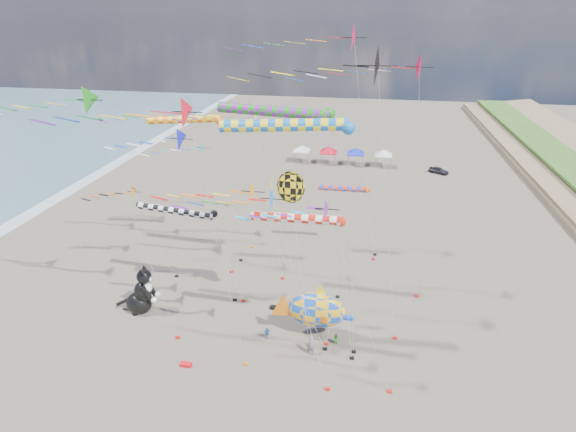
# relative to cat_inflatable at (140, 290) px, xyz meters

# --- Properties ---
(delta_kite_0) EXTENTS (13.48, 3.10, 24.21)m
(delta_kite_0) POSITION_rel_cat_inflatable_xyz_m (20.00, 0.22, 19.97)
(delta_kite_0) COLOR black
(delta_kite_0) RESTS_ON ground
(delta_kite_1) EXTENTS (12.95, 2.47, 23.29)m
(delta_kite_1) POSITION_rel_cat_inflatable_xyz_m (21.92, 7.09, 19.28)
(delta_kite_1) COLOR red
(delta_kite_1) RESTS_ON ground
(delta_kite_2) EXTENTS (9.31, 1.70, 15.81)m
(delta_kite_2) POSITION_rel_cat_inflatable_xyz_m (18.20, -6.00, 12.10)
(delta_kite_2) COLOR #852393
(delta_kite_2) RESTS_ON ground
(delta_kite_3) EXTENTS (11.62, 1.79, 13.12)m
(delta_kite_3) POSITION_rel_cat_inflatable_xyz_m (1.37, 14.07, 9.36)
(delta_kite_3) COLOR #19A4BD
(delta_kite_3) RESTS_ON ground
(delta_kite_4) EXTENTS (10.46, 1.97, 15.78)m
(delta_kite_4) POSITION_rel_cat_inflatable_xyz_m (13.67, -6.58, 11.98)
(delta_kite_4) COLOR blue
(delta_kite_4) RESTS_ON ground
(delta_kite_5) EXTENTS (8.94, 1.57, 10.62)m
(delta_kite_5) POSITION_rel_cat_inflatable_xyz_m (-3.83, 6.30, 6.95)
(delta_kite_5) COLOR orange
(delta_kite_5) RESTS_ON ground
(delta_kite_6) EXTENTS (12.20, 2.09, 21.67)m
(delta_kite_6) POSITION_rel_cat_inflatable_xyz_m (-0.29, -3.05, 17.80)
(delta_kite_6) COLOR #1E891C
(delta_kite_6) RESTS_ON ground
(delta_kite_7) EXTENTS (11.83, 1.98, 15.33)m
(delta_kite_7) POSITION_rel_cat_inflatable_xyz_m (12.20, -2.22, 11.51)
(delta_kite_7) COLOR #FF9509
(delta_kite_7) RESTS_ON ground
(delta_kite_8) EXTENTS (10.27, 2.19, 19.01)m
(delta_kite_8) POSITION_rel_cat_inflatable_xyz_m (8.63, 7.92, 15.13)
(delta_kite_8) COLOR #F3FF1F
(delta_kite_8) RESTS_ON ground
(delta_kite_9) EXTENTS (11.26, 2.23, 17.39)m
(delta_kite_9) POSITION_rel_cat_inflatable_xyz_m (3.91, 3.24, 13.52)
(delta_kite_9) COLOR #1419D8
(delta_kite_9) RESTS_ON ground
(delta_kite_10) EXTENTS (13.80, 2.30, 21.27)m
(delta_kite_10) POSITION_rel_cat_inflatable_xyz_m (7.23, -5.12, 17.30)
(delta_kite_10) COLOR red
(delta_kite_10) RESTS_ON ground
(delta_kite_11) EXTENTS (16.45, 2.76, 25.19)m
(delta_kite_11) POSITION_rel_cat_inflatable_xyz_m (16.07, 13.76, 21.05)
(delta_kite_11) COLOR #E80938
(delta_kite_11) RESTS_ON ground
(delta_kite_12) EXTENTS (12.99, 2.38, 18.53)m
(delta_kite_12) POSITION_rel_cat_inflatable_xyz_m (1.75, 8.23, 14.56)
(delta_kite_12) COLOR #0337C4
(delta_kite_12) RESTS_ON ground
(windsock_0) EXTENTS (9.22, 0.69, 9.64)m
(windsock_0) POSITION_rel_cat_inflatable_xyz_m (3.23, 3.22, 6.78)
(windsock_0) COLOR black
(windsock_0) RESTS_ON ground
(windsock_1) EXTENTS (11.38, 0.96, 18.73)m
(windsock_1) POSITION_rel_cat_inflatable_xyz_m (12.20, 5.56, 15.74)
(windsock_1) COLOR #178017
(windsock_1) RESTS_ON ground
(windsock_2) EXTENTS (8.28, 0.74, 12.75)m
(windsock_2) POSITION_rel_cat_inflatable_xyz_m (15.49, -2.93, 9.84)
(windsock_2) COLOR red
(windsock_2) RESTS_ON ground
(windsock_3) EXTENTS (9.34, 0.81, 16.39)m
(windsock_3) POSITION_rel_cat_inflatable_xyz_m (1.70, 10.82, 13.45)
(windsock_3) COLOR #FD5A15
(windsock_3) RESTS_ON ground
(windsock_4) EXTENTS (10.49, 0.91, 19.39)m
(windsock_4) POSITION_rel_cat_inflatable_xyz_m (14.58, -2.15, 16.41)
(windsock_4) COLOR blue
(windsock_4) RESTS_ON ground
(windsock_5) EXTENTS (7.08, 0.69, 8.44)m
(windsock_5) POSITION_rel_cat_inflatable_xyz_m (17.84, 14.85, 5.57)
(windsock_5) COLOR red
(windsock_5) RESTS_ON ground
(angelfish_kite) EXTENTS (3.74, 3.02, 14.93)m
(angelfish_kite) POSITION_rel_cat_inflatable_xyz_m (14.05, -0.05, 11.03)
(angelfish_kite) COLOR yellow
(angelfish_kite) RESTS_ON ground
(cat_inflatable) EXTENTS (3.76, 2.04, 4.93)m
(cat_inflatable) POSITION_rel_cat_inflatable_xyz_m (0.00, 0.00, 0.00)
(cat_inflatable) COLOR black
(cat_inflatable) RESTS_ON ground
(fish_inflatable) EXTENTS (6.70, 2.52, 5.31)m
(fish_inflatable) POSITION_rel_cat_inflatable_xyz_m (16.57, -0.57, 0.30)
(fish_inflatable) COLOR blue
(fish_inflatable) RESTS_ON ground
(person_adult) EXTENTS (0.66, 0.44, 1.80)m
(person_adult) POSITION_rel_cat_inflatable_xyz_m (16.51, -3.00, -1.57)
(person_adult) COLOR slate
(person_adult) RESTS_ON ground
(child_green) EXTENTS (0.58, 0.51, 1.03)m
(child_green) POSITION_rel_cat_inflatable_xyz_m (18.47, -1.36, -1.95)
(child_green) COLOR #258D1B
(child_green) RESTS_ON ground
(child_blue) EXTENTS (0.74, 0.61, 1.17)m
(child_blue) POSITION_rel_cat_inflatable_xyz_m (12.48, -1.71, -1.88)
(child_blue) COLOR #2A5CAE
(child_blue) RESTS_ON ground
(kite_bag_0) EXTENTS (0.90, 0.44, 0.30)m
(kite_bag_0) POSITION_rel_cat_inflatable_xyz_m (12.29, 2.60, -2.32)
(kite_bag_0) COLOR black
(kite_bag_0) RESTS_ON ground
(kite_bag_1) EXTENTS (0.90, 0.44, 0.30)m
(kite_bag_1) POSITION_rel_cat_inflatable_xyz_m (19.34, 2.27, -2.32)
(kite_bag_1) COLOR #123EBD
(kite_bag_1) RESTS_ON ground
(kite_bag_2) EXTENTS (0.90, 0.44, 0.30)m
(kite_bag_2) POSITION_rel_cat_inflatable_xyz_m (6.79, -6.12, -2.32)
(kite_bag_2) COLOR red
(kite_bag_2) RESTS_ON ground
(tent_row) EXTENTS (19.20, 4.20, 3.80)m
(tent_row) POSITION_rel_cat_inflatable_xyz_m (15.41, 48.27, 0.68)
(tent_row) COLOR silver
(tent_row) RESTS_ON ground
(parked_car) EXTENTS (3.64, 2.87, 1.16)m
(parked_car) POSITION_rel_cat_inflatable_xyz_m (32.53, 46.27, -1.89)
(parked_car) COLOR #26262D
(parked_car) RESTS_ON ground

